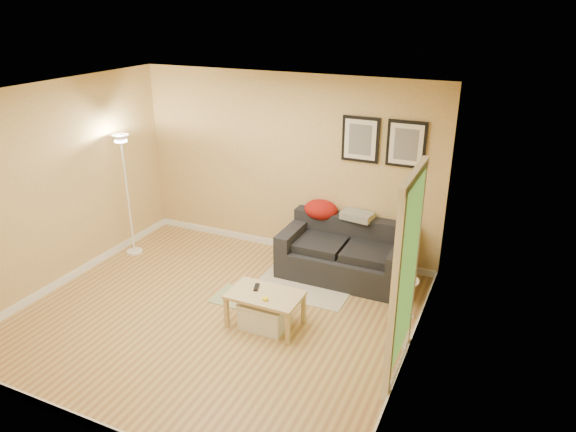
# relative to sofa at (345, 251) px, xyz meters

# --- Properties ---
(floor) EXTENTS (4.50, 4.50, 0.00)m
(floor) POSITION_rel_sofa_xyz_m (-1.08, -1.53, -0.38)
(floor) COLOR tan
(floor) RESTS_ON ground
(ceiling) EXTENTS (4.50, 4.50, 0.00)m
(ceiling) POSITION_rel_sofa_xyz_m (-1.08, -1.53, 2.23)
(ceiling) COLOR white
(ceiling) RESTS_ON wall_back
(wall_back) EXTENTS (4.50, 0.00, 4.50)m
(wall_back) POSITION_rel_sofa_xyz_m (-1.08, 0.47, 0.92)
(wall_back) COLOR #DBBA70
(wall_back) RESTS_ON ground
(wall_front) EXTENTS (4.50, 0.00, 4.50)m
(wall_front) POSITION_rel_sofa_xyz_m (-1.08, -3.53, 0.92)
(wall_front) COLOR #DBBA70
(wall_front) RESTS_ON ground
(wall_left) EXTENTS (0.00, 4.00, 4.00)m
(wall_left) POSITION_rel_sofa_xyz_m (-3.33, -1.53, 0.92)
(wall_left) COLOR #DBBA70
(wall_left) RESTS_ON ground
(wall_right) EXTENTS (0.00, 4.00, 4.00)m
(wall_right) POSITION_rel_sofa_xyz_m (1.17, -1.53, 0.92)
(wall_right) COLOR #DBBA70
(wall_right) RESTS_ON ground
(baseboard_back) EXTENTS (4.50, 0.02, 0.10)m
(baseboard_back) POSITION_rel_sofa_xyz_m (-1.08, 0.46, -0.33)
(baseboard_back) COLOR white
(baseboard_back) RESTS_ON ground
(baseboard_front) EXTENTS (4.50, 0.02, 0.10)m
(baseboard_front) POSITION_rel_sofa_xyz_m (-1.08, -3.52, -0.33)
(baseboard_front) COLOR white
(baseboard_front) RESTS_ON ground
(baseboard_left) EXTENTS (0.02, 4.00, 0.10)m
(baseboard_left) POSITION_rel_sofa_xyz_m (-3.32, -1.53, -0.33)
(baseboard_left) COLOR white
(baseboard_left) RESTS_ON ground
(baseboard_right) EXTENTS (0.02, 4.00, 0.10)m
(baseboard_right) POSITION_rel_sofa_xyz_m (1.16, -1.53, -0.33)
(baseboard_right) COLOR white
(baseboard_right) RESTS_ON ground
(sofa) EXTENTS (1.70, 0.90, 0.75)m
(sofa) POSITION_rel_sofa_xyz_m (0.00, 0.00, 0.00)
(sofa) COLOR black
(sofa) RESTS_ON ground
(red_throw) EXTENTS (0.48, 0.36, 0.28)m
(red_throw) POSITION_rel_sofa_xyz_m (-0.48, 0.33, 0.40)
(red_throw) COLOR #9E1B0E
(red_throw) RESTS_ON sofa
(plaid_throw) EXTENTS (0.45, 0.32, 0.10)m
(plaid_throw) POSITION_rel_sofa_xyz_m (0.05, 0.31, 0.41)
(plaid_throw) COLOR tan
(plaid_throw) RESTS_ON sofa
(framed_print_left) EXTENTS (0.50, 0.04, 0.60)m
(framed_print_left) POSITION_rel_sofa_xyz_m (-0.00, 0.45, 1.43)
(framed_print_left) COLOR black
(framed_print_left) RESTS_ON wall_back
(framed_print_right) EXTENTS (0.50, 0.04, 0.60)m
(framed_print_right) POSITION_rel_sofa_xyz_m (0.60, 0.45, 1.43)
(framed_print_right) COLOR black
(framed_print_right) RESTS_ON wall_back
(area_rug) EXTENTS (1.25, 0.85, 0.01)m
(area_rug) POSITION_rel_sofa_xyz_m (-0.39, -0.47, -0.37)
(area_rug) COLOR beige
(area_rug) RESTS_ON ground
(green_runner) EXTENTS (0.70, 0.50, 0.01)m
(green_runner) POSITION_rel_sofa_xyz_m (-0.98, -1.09, -0.37)
(green_runner) COLOR #668C4C
(green_runner) RESTS_ON ground
(coffee_table) EXTENTS (0.92, 0.68, 0.41)m
(coffee_table) POSITION_rel_sofa_xyz_m (-0.45, -1.48, -0.17)
(coffee_table) COLOR tan
(coffee_table) RESTS_ON ground
(remote_control) EXTENTS (0.10, 0.17, 0.02)m
(remote_control) POSITION_rel_sofa_xyz_m (-0.60, -1.41, 0.05)
(remote_control) COLOR black
(remote_control) RESTS_ON coffee_table
(tape_roll) EXTENTS (0.07, 0.07, 0.03)m
(tape_roll) POSITION_rel_sofa_xyz_m (-0.39, -1.60, 0.05)
(tape_roll) COLOR yellow
(tape_roll) RESTS_ON coffee_table
(storage_bin) EXTENTS (0.53, 0.39, 0.33)m
(storage_bin) POSITION_rel_sofa_xyz_m (-0.45, -1.51, -0.21)
(storage_bin) COLOR white
(storage_bin) RESTS_ON ground
(side_table) EXTENTS (0.32, 0.32, 0.48)m
(side_table) POSITION_rel_sofa_xyz_m (0.94, -0.63, -0.13)
(side_table) COLOR white
(side_table) RESTS_ON ground
(book_stack) EXTENTS (0.21, 0.26, 0.07)m
(book_stack) POSITION_rel_sofa_xyz_m (0.94, -0.62, 0.15)
(book_stack) COLOR #382C85
(book_stack) RESTS_ON side_table
(floor_lamp) EXTENTS (0.23, 0.23, 1.79)m
(floor_lamp) POSITION_rel_sofa_xyz_m (-3.08, -0.60, 0.47)
(floor_lamp) COLOR white
(floor_lamp) RESTS_ON ground
(doorway) EXTENTS (0.12, 1.01, 2.13)m
(doorway) POSITION_rel_sofa_xyz_m (1.12, -1.68, 0.65)
(doorway) COLOR white
(doorway) RESTS_ON ground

